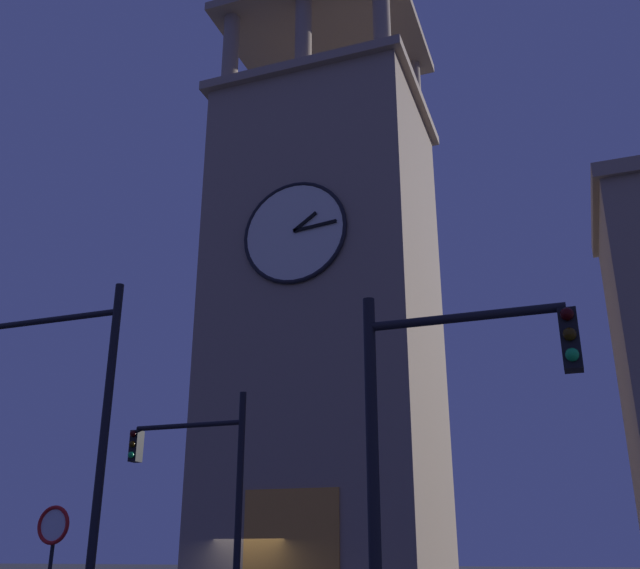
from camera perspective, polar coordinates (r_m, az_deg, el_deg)
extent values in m
cube|color=gray|center=(28.05, 0.61, -4.20)|extent=(7.93, 7.05, 20.03)
cube|color=gray|center=(32.45, 0.54, 13.38)|extent=(8.53, 7.65, 0.40)
cylinder|color=gray|center=(30.71, 4.93, 20.60)|extent=(0.70, 0.70, 3.71)
cylinder|color=gray|center=(31.49, -1.34, 19.29)|extent=(0.70, 0.70, 3.71)
cylinder|color=gray|center=(32.60, -7.15, 17.86)|extent=(0.70, 0.70, 3.71)
cylinder|color=gray|center=(35.22, 7.52, 14.59)|extent=(0.70, 0.70, 3.71)
cylinder|color=gray|center=(35.90, 2.13, 13.64)|extent=(0.70, 0.70, 3.71)
cylinder|color=gray|center=(36.88, -2.98, 12.63)|extent=(0.70, 0.70, 3.71)
cube|color=gray|center=(34.91, 0.52, 18.99)|extent=(8.53, 7.65, 0.40)
cylinder|color=black|center=(35.86, 0.51, 20.79)|extent=(0.12, 0.12, 2.52)
cylinder|color=silver|center=(25.94, -2.04, 4.19)|extent=(3.86, 0.12, 3.86)
torus|color=black|center=(25.92, -2.06, 4.21)|extent=(4.02, 0.16, 4.02)
cube|color=black|center=(25.84, -1.21, 5.03)|extent=(0.94, 0.06, 0.70)
cube|color=black|center=(25.62, -0.42, 4.69)|extent=(1.65, 0.06, 0.27)
cube|color=orange|center=(23.65, -2.29, -20.82)|extent=(3.20, 0.24, 4.00)
cylinder|color=black|center=(16.81, -6.53, -18.00)|extent=(0.16, 0.16, 5.65)
cylinder|color=black|center=(17.70, -10.45, -11.01)|extent=(2.83, 0.12, 0.12)
cube|color=black|center=(18.39, -14.46, -12.40)|extent=(0.22, 0.30, 0.75)
sphere|color=#360505|center=(18.28, -14.70, -11.46)|extent=(0.16, 0.16, 0.16)
sphere|color=#392705|center=(18.24, -14.77, -12.24)|extent=(0.16, 0.16, 0.16)
sphere|color=#18C154|center=(18.21, -14.85, -13.01)|extent=(0.16, 0.16, 0.16)
cylinder|color=black|center=(13.51, -17.12, -13.91)|extent=(0.16, 0.16, 6.93)
cylinder|color=black|center=(15.07, -20.89, -2.70)|extent=(3.21, 0.12, 0.12)
cylinder|color=black|center=(9.15, 4.32, -17.05)|extent=(0.16, 0.16, 5.31)
cylinder|color=black|center=(9.31, 11.38, -2.60)|extent=(2.50, 0.12, 0.12)
cube|color=black|center=(9.11, 19.36, -4.22)|extent=(0.22, 0.30, 0.75)
sphere|color=#360505|center=(9.02, 19.12, -2.24)|extent=(0.16, 0.16, 0.16)
sphere|color=#392705|center=(8.94, 19.30, -3.76)|extent=(0.16, 0.16, 0.16)
sphere|color=#18C154|center=(8.88, 19.49, -5.30)|extent=(0.16, 0.16, 0.16)
cylinder|color=white|center=(16.47, -20.48, -17.55)|extent=(0.70, 0.04, 0.70)
torus|color=red|center=(16.46, -20.52, -17.55)|extent=(0.78, 0.08, 0.78)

